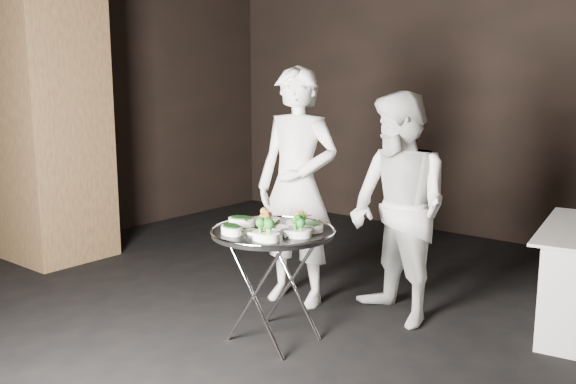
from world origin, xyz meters
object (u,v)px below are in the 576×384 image
Objects in this scene: waiter_left at (297,187)px; waiter_right at (399,209)px; serving_tray at (273,231)px; tray_stand at (273,281)px.

waiter_left is 1.11× the size of waiter_right.
waiter_left is at bearing 115.91° from serving_tray.
waiter_left is 0.78m from waiter_right.
waiter_right is (0.45, 0.79, 0.07)m from serving_tray.
waiter_right reaches higher than tray_stand.
serving_tray is 0.50× the size of waiter_right.
waiter_left reaches higher than waiter_right.
serving_tray reaches higher than tray_stand.
tray_stand is at bearing -96.16° from waiter_right.
waiter_right is at bearing 60.46° from serving_tray.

